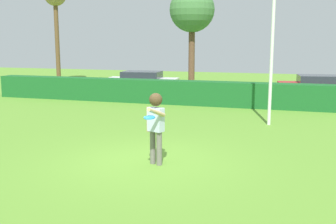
{
  "coord_description": "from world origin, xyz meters",
  "views": [
    {
      "loc": [
        3.49,
        -9.35,
        3.02
      ],
      "look_at": [
        0.32,
        0.87,
        1.15
      ],
      "focal_mm": 43.64,
      "sensor_mm": 36.0,
      "label": 1
    }
  ],
  "objects_px": {
    "parked_car_red": "(320,86)",
    "birch_tree": "(55,0)",
    "person": "(156,120)",
    "lamppost": "(273,34)",
    "willow_tree": "(192,11)",
    "frisbee": "(149,117)",
    "parked_car_white": "(142,81)"
  },
  "relations": [
    {
      "from": "parked_car_white",
      "to": "lamppost",
      "type": "bearing_deg",
      "value": -43.88
    },
    {
      "from": "lamppost",
      "to": "person",
      "type": "bearing_deg",
      "value": -112.16
    },
    {
      "from": "lamppost",
      "to": "parked_car_red",
      "type": "relative_size",
      "value": 1.34
    },
    {
      "from": "parked_car_white",
      "to": "birch_tree",
      "type": "relative_size",
      "value": 0.61
    },
    {
      "from": "lamppost",
      "to": "willow_tree",
      "type": "relative_size",
      "value": 0.96
    },
    {
      "from": "parked_car_white",
      "to": "parked_car_red",
      "type": "xyz_separation_m",
      "value": [
        9.9,
        0.14,
        0.0
      ]
    },
    {
      "from": "lamppost",
      "to": "willow_tree",
      "type": "bearing_deg",
      "value": 120.64
    },
    {
      "from": "frisbee",
      "to": "parked_car_white",
      "type": "xyz_separation_m",
      "value": [
        -5.49,
        13.92,
        -0.61
      ]
    },
    {
      "from": "person",
      "to": "lamppost",
      "type": "bearing_deg",
      "value": 67.84
    },
    {
      "from": "person",
      "to": "frisbee",
      "type": "distance_m",
      "value": 0.64
    },
    {
      "from": "parked_car_red",
      "to": "willow_tree",
      "type": "xyz_separation_m",
      "value": [
        -7.14,
        0.87,
        4.03
      ]
    },
    {
      "from": "willow_tree",
      "to": "frisbee",
      "type": "bearing_deg",
      "value": -79.62
    },
    {
      "from": "parked_car_white",
      "to": "parked_car_red",
      "type": "bearing_deg",
      "value": 0.8
    },
    {
      "from": "person",
      "to": "lamppost",
      "type": "xyz_separation_m",
      "value": [
        2.37,
        5.81,
        2.13
      ]
    },
    {
      "from": "willow_tree",
      "to": "birch_tree",
      "type": "height_order",
      "value": "birch_tree"
    },
    {
      "from": "person",
      "to": "frisbee",
      "type": "height_order",
      "value": "person"
    },
    {
      "from": "willow_tree",
      "to": "birch_tree",
      "type": "xyz_separation_m",
      "value": [
        -10.66,
        2.64,
        1.12
      ]
    },
    {
      "from": "lamppost",
      "to": "parked_car_red",
      "type": "height_order",
      "value": "lamppost"
    },
    {
      "from": "willow_tree",
      "to": "birch_tree",
      "type": "bearing_deg",
      "value": 166.11
    },
    {
      "from": "lamppost",
      "to": "parked_car_red",
      "type": "bearing_deg",
      "value": 74.58
    },
    {
      "from": "parked_car_red",
      "to": "person",
      "type": "bearing_deg",
      "value": -108.4
    },
    {
      "from": "person",
      "to": "birch_tree",
      "type": "relative_size",
      "value": 0.25
    },
    {
      "from": "birch_tree",
      "to": "lamppost",
      "type": "bearing_deg",
      "value": -35.36
    },
    {
      "from": "person",
      "to": "willow_tree",
      "type": "relative_size",
      "value": 0.29
    },
    {
      "from": "parked_car_red",
      "to": "birch_tree",
      "type": "xyz_separation_m",
      "value": [
        -17.8,
        3.5,
        5.16
      ]
    },
    {
      "from": "frisbee",
      "to": "birch_tree",
      "type": "distance_m",
      "value": 22.54
    },
    {
      "from": "parked_car_red",
      "to": "willow_tree",
      "type": "distance_m",
      "value": 8.25
    },
    {
      "from": "person",
      "to": "parked_car_white",
      "type": "distance_m",
      "value": 14.38
    },
    {
      "from": "person",
      "to": "willow_tree",
      "type": "xyz_separation_m",
      "value": [
        -2.67,
        14.31,
        3.6
      ]
    },
    {
      "from": "frisbee",
      "to": "birch_tree",
      "type": "xyz_separation_m",
      "value": [
        -13.39,
        17.56,
        4.55
      ]
    },
    {
      "from": "parked_car_red",
      "to": "birch_tree",
      "type": "height_order",
      "value": "birch_tree"
    },
    {
      "from": "birch_tree",
      "to": "person",
      "type": "bearing_deg",
      "value": -51.81
    }
  ]
}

